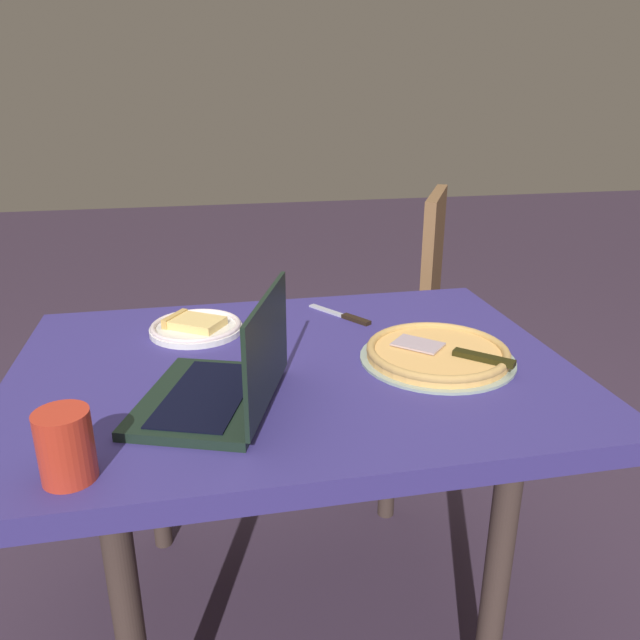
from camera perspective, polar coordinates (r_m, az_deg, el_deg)
ground_plane at (r=1.74m, az=-2.19°, el=-25.65°), size 12.00×12.00×0.00m
dining_table at (r=1.35m, az=-2.56°, el=-6.67°), size 1.17×0.85×0.70m
laptop at (r=1.15m, az=-8.75°, el=-5.83°), size 0.33×0.37×0.22m
pizza_plate at (r=1.51m, az=-11.46°, el=-0.61°), size 0.22×0.22×0.04m
pizza_tray at (r=1.35m, az=10.85°, el=-3.02°), size 0.33×0.33×0.03m
table_knife at (r=1.58m, az=2.33°, el=0.36°), size 0.13×0.18×0.01m
drink_cup at (r=1.00m, az=-22.53°, el=-10.67°), size 0.08×0.08×0.11m
chair_near at (r=2.22m, az=7.39°, el=1.24°), size 0.55×0.55×0.93m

